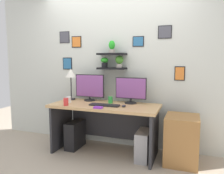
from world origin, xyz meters
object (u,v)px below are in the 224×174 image
(computer_mouse, at_px, (124,106))
(drawer_cabinet, at_px, (182,140))
(computer_tower_right, at_px, (144,145))
(computer_tower_left, at_px, (75,135))
(scissors_tray, at_px, (98,108))
(water_cup, at_px, (66,102))
(monitor_left, at_px, (90,87))
(coffee_mug, at_px, (69,100))
(desk, at_px, (106,117))
(pen_cup, at_px, (110,100))
(desk_lamp, at_px, (71,75))
(keyboard, at_px, (105,105))
(monitor_right, at_px, (131,90))

(computer_mouse, height_order, drawer_cabinet, computer_mouse)
(computer_tower_right, bearing_deg, computer_tower_left, 177.29)
(scissors_tray, bearing_deg, water_cup, 177.50)
(monitor_left, distance_m, computer_tower_left, 0.80)
(computer_mouse, bearing_deg, coffee_mug, 178.15)
(desk, height_order, monitor_left, monitor_left)
(pen_cup, xyz_separation_m, scissors_tray, (-0.03, -0.41, -0.04))
(computer_mouse, relative_size, computer_tower_right, 0.22)
(monitor_left, relative_size, computer_mouse, 5.47)
(water_cup, height_order, computer_tower_left, water_cup)
(water_cup, xyz_separation_m, drawer_cabinet, (1.62, 0.31, -0.48))
(computer_tower_left, bearing_deg, drawer_cabinet, 0.61)
(monitor_left, distance_m, scissors_tray, 0.65)
(scissors_tray, bearing_deg, computer_tower_right, 23.83)
(desk_lamp, height_order, pen_cup, desk_lamp)
(desk, relative_size, keyboard, 3.67)
(desk, height_order, scissors_tray, scissors_tray)
(scissors_tray, bearing_deg, drawer_cabinet, 16.73)
(desk, bearing_deg, scissors_tray, -87.03)
(desk_lamp, distance_m, computer_tower_left, 0.97)
(desk_lamp, bearing_deg, coffee_mug, -69.59)
(keyboard, xyz_separation_m, computer_mouse, (0.29, 0.01, 0.01))
(monitor_left, height_order, coffee_mug, monitor_left)
(keyboard, distance_m, desk_lamp, 0.86)
(monitor_left, bearing_deg, scissors_tray, -54.04)
(drawer_cabinet, distance_m, computer_tower_left, 1.64)
(water_cup, bearing_deg, keyboard, 17.86)
(pen_cup, xyz_separation_m, drawer_cabinet, (1.07, -0.08, -0.47))
(keyboard, relative_size, drawer_cabinet, 0.67)
(desk, height_order, water_cup, water_cup)
(drawer_cabinet, bearing_deg, pen_cup, 175.70)
(monitor_left, xyz_separation_m, computer_tower_left, (-0.18, -0.19, -0.75))
(monitor_right, distance_m, coffee_mug, 0.98)
(desk, height_order, computer_tower_left, desk)
(monitor_left, distance_m, monitor_right, 0.69)
(desk, distance_m, computer_tower_right, 0.69)
(desk_lamp, bearing_deg, monitor_right, 1.54)
(computer_tower_left, bearing_deg, scissors_tray, -29.86)
(drawer_cabinet, bearing_deg, computer_tower_left, -179.39)
(water_cup, distance_m, computer_tower_right, 1.28)
(coffee_mug, distance_m, water_cup, 0.22)
(desk_lamp, distance_m, coffee_mug, 0.45)
(keyboard, xyz_separation_m, computer_tower_right, (0.57, 0.06, -0.55))
(monitor_right, height_order, pen_cup, monitor_right)
(coffee_mug, bearing_deg, pen_cup, 15.87)
(coffee_mug, height_order, water_cup, water_cup)
(keyboard, xyz_separation_m, drawer_cabinet, (1.08, 0.13, -0.43))
(keyboard, distance_m, water_cup, 0.56)
(monitor_right, xyz_separation_m, drawer_cabinet, (0.77, -0.17, -0.63))
(coffee_mug, xyz_separation_m, scissors_tray, (0.60, -0.23, -0.03))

